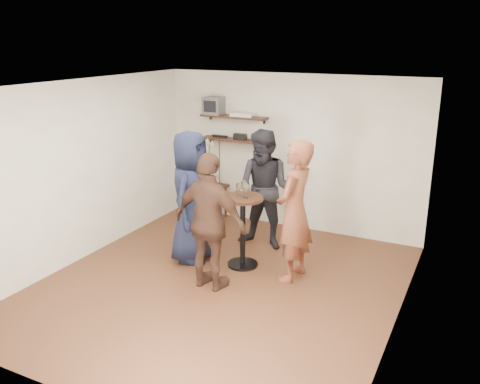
{
  "coord_description": "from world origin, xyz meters",
  "views": [
    {
      "loc": [
        2.95,
        -5.31,
        3.15
      ],
      "look_at": [
        0.1,
        0.4,
        1.2
      ],
      "focal_mm": 38.0,
      "sensor_mm": 36.0,
      "label": 1
    }
  ],
  "objects_px": {
    "person_dark": "(265,190)",
    "crt_monitor": "(214,105)",
    "side_table": "(210,191)",
    "person_brown": "(210,223)",
    "person_plaid": "(294,211)",
    "drinks_table": "(243,222)",
    "person_navy": "(191,197)",
    "radio": "(240,137)",
    "dvd_deck": "(244,115)"
  },
  "relations": [
    {
      "from": "person_dark",
      "to": "person_brown",
      "type": "relative_size",
      "value": 1.03
    },
    {
      "from": "side_table",
      "to": "person_plaid",
      "type": "bearing_deg",
      "value": -35.34
    },
    {
      "from": "crt_monitor",
      "to": "person_plaid",
      "type": "xyz_separation_m",
      "value": [
        2.16,
        -1.72,
        -1.06
      ]
    },
    {
      "from": "radio",
      "to": "side_table",
      "type": "relative_size",
      "value": 0.35
    },
    {
      "from": "crt_monitor",
      "to": "person_plaid",
      "type": "relative_size",
      "value": 0.17
    },
    {
      "from": "dvd_deck",
      "to": "side_table",
      "type": "height_order",
      "value": "dvd_deck"
    },
    {
      "from": "radio",
      "to": "person_dark",
      "type": "bearing_deg",
      "value": -45.8
    },
    {
      "from": "radio",
      "to": "person_plaid",
      "type": "relative_size",
      "value": 0.11
    },
    {
      "from": "crt_monitor",
      "to": "drinks_table",
      "type": "relative_size",
      "value": 0.31
    },
    {
      "from": "crt_monitor",
      "to": "drinks_table",
      "type": "bearing_deg",
      "value": -50.57
    },
    {
      "from": "person_plaid",
      "to": "drinks_table",
      "type": "bearing_deg",
      "value": -90.0
    },
    {
      "from": "crt_monitor",
      "to": "person_navy",
      "type": "xyz_separation_m",
      "value": [
        0.62,
        -1.81,
        -1.06
      ]
    },
    {
      "from": "person_dark",
      "to": "crt_monitor",
      "type": "bearing_deg",
      "value": 146.51
    },
    {
      "from": "side_table",
      "to": "drinks_table",
      "type": "bearing_deg",
      "value": -47.06
    },
    {
      "from": "person_plaid",
      "to": "person_navy",
      "type": "xyz_separation_m",
      "value": [
        -1.54,
        -0.09,
        0.0
      ]
    },
    {
      "from": "side_table",
      "to": "person_brown",
      "type": "distance_m",
      "value": 2.65
    },
    {
      "from": "dvd_deck",
      "to": "side_table",
      "type": "relative_size",
      "value": 0.64
    },
    {
      "from": "dvd_deck",
      "to": "person_navy",
      "type": "relative_size",
      "value": 0.21
    },
    {
      "from": "drinks_table",
      "to": "person_dark",
      "type": "distance_m",
      "value": 0.82
    },
    {
      "from": "dvd_deck",
      "to": "radio",
      "type": "bearing_deg",
      "value": 180.0
    },
    {
      "from": "person_plaid",
      "to": "person_brown",
      "type": "bearing_deg",
      "value": -46.6
    },
    {
      "from": "side_table",
      "to": "drinks_table",
      "type": "height_order",
      "value": "drinks_table"
    },
    {
      "from": "radio",
      "to": "person_plaid",
      "type": "distance_m",
      "value": 2.46
    },
    {
      "from": "person_navy",
      "to": "person_plaid",
      "type": "bearing_deg",
      "value": -96.17
    },
    {
      "from": "side_table",
      "to": "person_plaid",
      "type": "distance_m",
      "value": 2.7
    },
    {
      "from": "person_dark",
      "to": "person_navy",
      "type": "height_order",
      "value": "person_navy"
    },
    {
      "from": "side_table",
      "to": "drinks_table",
      "type": "distance_m",
      "value": 2.06
    },
    {
      "from": "side_table",
      "to": "person_plaid",
      "type": "height_order",
      "value": "person_plaid"
    },
    {
      "from": "person_plaid",
      "to": "person_brown",
      "type": "height_order",
      "value": "person_plaid"
    },
    {
      "from": "crt_monitor",
      "to": "person_dark",
      "type": "xyz_separation_m",
      "value": [
        1.38,
        -0.91,
        -1.09
      ]
    },
    {
      "from": "side_table",
      "to": "person_dark",
      "type": "relative_size",
      "value": 0.34
    },
    {
      "from": "dvd_deck",
      "to": "person_plaid",
      "type": "xyz_separation_m",
      "value": [
        1.59,
        -1.72,
        -0.94
      ]
    },
    {
      "from": "radio",
      "to": "person_plaid",
      "type": "bearing_deg",
      "value": -46.06
    },
    {
      "from": "side_table",
      "to": "person_dark",
      "type": "distance_m",
      "value": 1.62
    },
    {
      "from": "crt_monitor",
      "to": "radio",
      "type": "relative_size",
      "value": 1.45
    },
    {
      "from": "person_plaid",
      "to": "person_dark",
      "type": "relative_size",
      "value": 1.04
    },
    {
      "from": "drinks_table",
      "to": "person_dark",
      "type": "xyz_separation_m",
      "value": [
        -0.0,
        0.78,
        0.26
      ]
    },
    {
      "from": "dvd_deck",
      "to": "person_navy",
      "type": "bearing_deg",
      "value": -88.4
    },
    {
      "from": "person_dark",
      "to": "person_navy",
      "type": "bearing_deg",
      "value": -130.4
    },
    {
      "from": "crt_monitor",
      "to": "person_dark",
      "type": "height_order",
      "value": "crt_monitor"
    },
    {
      "from": "person_dark",
      "to": "person_plaid",
      "type": "bearing_deg",
      "value": -46.57
    },
    {
      "from": "person_brown",
      "to": "radio",
      "type": "bearing_deg",
      "value": -65.79
    },
    {
      "from": "dvd_deck",
      "to": "radio",
      "type": "height_order",
      "value": "dvd_deck"
    },
    {
      "from": "crt_monitor",
      "to": "radio",
      "type": "height_order",
      "value": "crt_monitor"
    },
    {
      "from": "radio",
      "to": "person_brown",
      "type": "height_order",
      "value": "person_brown"
    },
    {
      "from": "crt_monitor",
      "to": "person_navy",
      "type": "bearing_deg",
      "value": -71.15
    },
    {
      "from": "dvd_deck",
      "to": "side_table",
      "type": "xyz_separation_m",
      "value": [
        -0.58,
        -0.18,
        -1.38
      ]
    },
    {
      "from": "crt_monitor",
      "to": "side_table",
      "type": "distance_m",
      "value": 1.51
    },
    {
      "from": "crt_monitor",
      "to": "dvd_deck",
      "type": "bearing_deg",
      "value": 0.0
    },
    {
      "from": "dvd_deck",
      "to": "person_plaid",
      "type": "relative_size",
      "value": 0.21
    }
  ]
}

